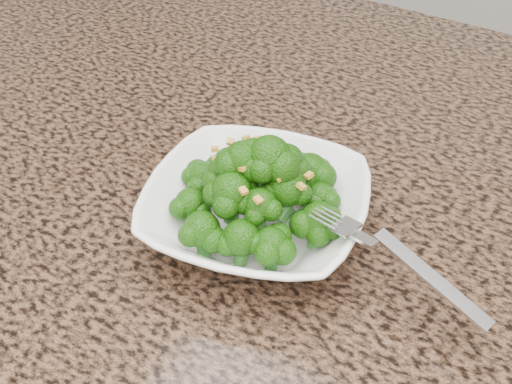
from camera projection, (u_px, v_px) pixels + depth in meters
The scene contains 5 objects.
granite_counter at pixel (293, 212), 0.69m from camera, with size 1.64×1.04×0.03m, color brown.
bowl at pixel (256, 211), 0.63m from camera, with size 0.21×0.21×0.05m, color white.
broccoli_pile at pixel (256, 160), 0.59m from camera, with size 0.19×0.19×0.07m, color #1C5609, non-canonical shape.
garlic_topping at pixel (256, 126), 0.56m from camera, with size 0.11×0.11×0.01m, color gold, non-canonical shape.
fork at pixel (369, 241), 0.55m from camera, with size 0.19×0.03×0.01m, color silver, non-canonical shape.
Camera 1 is at (0.25, -0.15, 1.34)m, focal length 45.00 mm.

